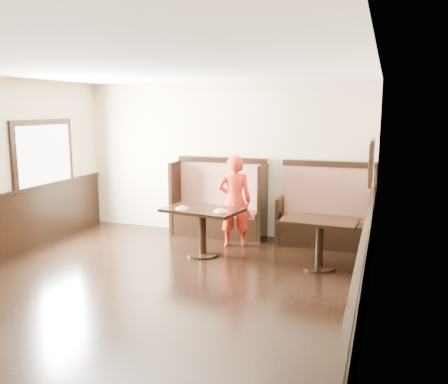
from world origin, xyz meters
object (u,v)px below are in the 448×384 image
at_px(booth_main, 219,207).
at_px(table_main, 202,219).
at_px(table_neighbor, 320,232).
at_px(booth_neighbor, 326,218).
at_px(child, 235,201).

height_order(booth_main, table_main, booth_main).
xyz_separation_m(booth_main, table_neighbor, (2.01, -1.26, 0.03)).
relative_size(booth_neighbor, table_main, 1.25).
bearing_deg(table_main, table_neighbor, 8.81).
distance_m(table_main, table_neighbor, 1.86).
distance_m(booth_neighbor, child, 1.61).
bearing_deg(table_neighbor, booth_main, 151.55).
bearing_deg(child, booth_neighbor, -176.90).
bearing_deg(child, table_neighbor, 137.62).
distance_m(booth_main, booth_neighbor, 1.95).
height_order(booth_main, table_neighbor, booth_main).
distance_m(booth_main, child, 0.79).
height_order(table_neighbor, child, child).
height_order(table_main, child, child).
height_order(booth_neighbor, child, child).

